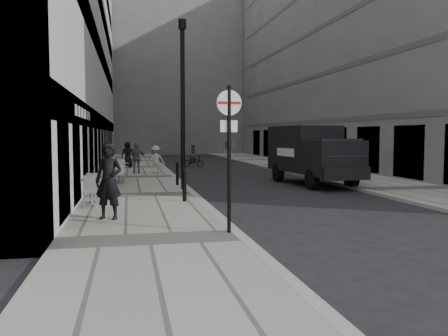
{
  "coord_description": "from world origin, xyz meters",
  "views": [
    {
      "loc": [
        -2.42,
        -7.4,
        2.34
      ],
      "look_at": [
        0.22,
        5.66,
        1.4
      ],
      "focal_mm": 38.0,
      "sensor_mm": 36.0,
      "label": 1
    }
  ],
  "objects_px": {
    "panel_van": "(311,152)",
    "sign_post": "(229,139)",
    "cyclist": "(194,158)",
    "lamppost": "(183,96)",
    "walking_man": "(109,181)"
  },
  "relations": [
    {
      "from": "walking_man",
      "to": "cyclist",
      "type": "bearing_deg",
      "value": 98.55
    },
    {
      "from": "lamppost",
      "to": "walking_man",
      "type": "bearing_deg",
      "value": -112.75
    },
    {
      "from": "panel_van",
      "to": "lamppost",
      "type": "bearing_deg",
      "value": -168.26
    },
    {
      "from": "lamppost",
      "to": "cyclist",
      "type": "relative_size",
      "value": 4.09
    },
    {
      "from": "sign_post",
      "to": "panel_van",
      "type": "bearing_deg",
      "value": 56.41
    },
    {
      "from": "cyclist",
      "to": "sign_post",
      "type": "bearing_deg",
      "value": -99.28
    },
    {
      "from": "panel_van",
      "to": "cyclist",
      "type": "height_order",
      "value": "panel_van"
    },
    {
      "from": "sign_post",
      "to": "lamppost",
      "type": "height_order",
      "value": "lamppost"
    },
    {
      "from": "lamppost",
      "to": "panel_van",
      "type": "bearing_deg",
      "value": 16.7
    },
    {
      "from": "walking_man",
      "to": "sign_post",
      "type": "distance_m",
      "value": 3.74
    },
    {
      "from": "panel_van",
      "to": "sign_post",
      "type": "bearing_deg",
      "value": -125.28
    },
    {
      "from": "sign_post",
      "to": "panel_van",
      "type": "relative_size",
      "value": 0.55
    },
    {
      "from": "lamppost",
      "to": "panel_van",
      "type": "xyz_separation_m",
      "value": [
        6.23,
        1.87,
        -2.35
      ]
    },
    {
      "from": "lamppost",
      "to": "panel_van",
      "type": "height_order",
      "value": "lamppost"
    },
    {
      "from": "walking_man",
      "to": "panel_van",
      "type": "xyz_separation_m",
      "value": [
        8.92,
        8.28,
        0.43
      ]
    }
  ]
}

